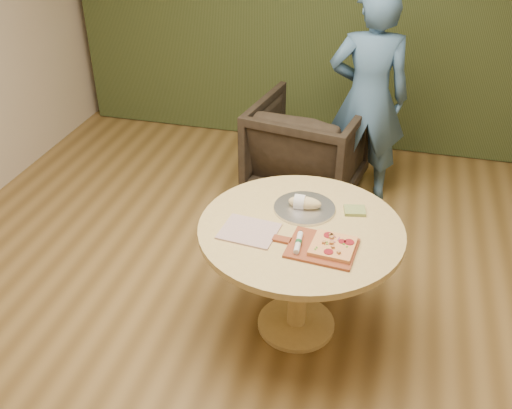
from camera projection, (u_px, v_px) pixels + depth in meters
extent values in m
cube|color=brown|center=(239.00, 345.00, 3.43)|extent=(5.00, 6.00, 0.02)
cylinder|color=tan|center=(296.00, 323.00, 3.55)|extent=(0.48, 0.48, 0.03)
cylinder|color=tan|center=(298.00, 281.00, 3.37)|extent=(0.11, 0.11, 0.68)
cylinder|color=tan|center=(301.00, 229.00, 3.16)|extent=(1.15, 1.15, 0.04)
cube|color=brown|center=(322.00, 248.00, 2.97)|extent=(0.37, 0.31, 0.01)
cube|color=brown|center=(282.00, 240.00, 3.04)|extent=(0.10, 0.06, 0.01)
cube|color=#E8A15A|center=(333.00, 246.00, 2.96)|extent=(0.24, 0.24, 0.02)
cylinder|color=maroon|center=(328.00, 252.00, 2.89)|extent=(0.05, 0.05, 0.00)
cylinder|color=maroon|center=(329.00, 235.00, 3.02)|extent=(0.05, 0.05, 0.00)
cylinder|color=maroon|center=(342.00, 241.00, 2.97)|extent=(0.04, 0.04, 0.00)
cylinder|color=maroon|center=(349.00, 242.00, 2.96)|extent=(0.05, 0.05, 0.00)
cube|color=#B67A44|center=(331.00, 238.00, 2.99)|extent=(0.03, 0.03, 0.01)
cube|color=#B67A44|center=(339.00, 252.00, 2.88)|extent=(0.02, 0.02, 0.01)
cube|color=#B67A44|center=(324.00, 242.00, 2.95)|extent=(0.02, 0.02, 0.01)
cube|color=#B67A44|center=(332.00, 243.00, 2.95)|extent=(0.02, 0.02, 0.01)
cube|color=#B67A44|center=(331.00, 235.00, 3.01)|extent=(0.03, 0.03, 0.01)
cube|color=#B67A44|center=(333.00, 247.00, 2.92)|extent=(0.02, 0.02, 0.01)
cube|color=#B67A44|center=(332.00, 235.00, 3.01)|extent=(0.02, 0.02, 0.01)
cube|color=#3A7C1E|center=(315.00, 249.00, 2.91)|extent=(0.01, 0.01, 0.00)
cube|color=#3A7C1E|center=(317.00, 247.00, 2.93)|extent=(0.01, 0.01, 0.00)
cube|color=#3A7C1E|center=(347.00, 247.00, 2.93)|extent=(0.01, 0.01, 0.00)
cube|color=#3A7C1E|center=(327.00, 249.00, 2.91)|extent=(0.01, 0.01, 0.00)
cube|color=#3A7C1E|center=(327.00, 242.00, 2.97)|extent=(0.01, 0.01, 0.00)
cube|color=#3A7C1E|center=(344.00, 244.00, 2.95)|extent=(0.01, 0.01, 0.00)
cube|color=#3A7C1E|center=(327.00, 244.00, 2.95)|extent=(0.01, 0.01, 0.00)
cube|color=#A1466A|center=(339.00, 239.00, 2.99)|extent=(0.01, 0.03, 0.00)
cube|color=#A1466A|center=(333.00, 236.00, 3.01)|extent=(0.03, 0.01, 0.00)
cube|color=#A1466A|center=(333.00, 241.00, 2.97)|extent=(0.03, 0.02, 0.00)
cylinder|color=silver|center=(298.00, 243.00, 2.98)|extent=(0.04, 0.17, 0.03)
cylinder|color=#194C26|center=(298.00, 243.00, 2.98)|extent=(0.04, 0.03, 0.03)
cube|color=silver|center=(301.00, 232.00, 3.05)|extent=(0.02, 0.04, 0.00)
cube|color=silver|center=(249.00, 231.00, 3.11)|extent=(0.32, 0.28, 0.01)
cylinder|color=silver|center=(304.00, 209.00, 3.30)|extent=(0.35, 0.35, 0.01)
cylinder|color=silver|center=(304.00, 208.00, 3.30)|extent=(0.36, 0.36, 0.02)
ellipsoid|color=#CEB97D|center=(305.00, 203.00, 3.28)|extent=(0.19, 0.08, 0.07)
cylinder|color=silver|center=(300.00, 202.00, 3.28)|extent=(0.06, 0.09, 0.09)
cube|color=#5D7132|center=(355.00, 211.00, 3.27)|extent=(0.14, 0.12, 0.02)
imported|color=black|center=(308.00, 144.00, 4.69)|extent=(0.99, 0.94, 0.89)
imported|color=#3B5E82|center=(368.00, 99.00, 4.42)|extent=(0.68, 0.49, 1.72)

